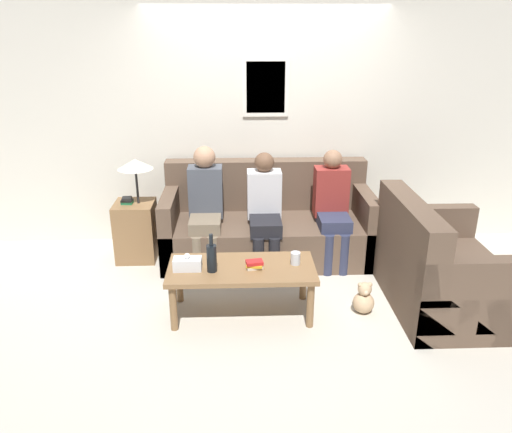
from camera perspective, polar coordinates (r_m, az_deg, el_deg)
name	(u,v)px	position (r m, az deg, el deg)	size (l,w,h in m)	color
ground_plane	(270,278)	(4.90, 1.64, -7.03)	(16.00, 16.00, 0.00)	beige
wall_back	(265,125)	(5.44, 1.06, 10.43)	(9.00, 0.08, 2.60)	silver
couch_main	(267,226)	(5.27, 1.28, -1.08)	(2.14, 0.92, 0.96)	brown
couch_side	(439,272)	(4.59, 20.23, -5.95)	(0.92, 1.27, 0.96)	brown
coffee_table	(242,273)	(4.17, -1.66, -6.48)	(1.22, 0.57, 0.44)	olive
side_table_with_lamp	(136,223)	(5.30, -13.55, -0.78)	(0.43, 0.40, 1.07)	olive
wine_bottle	(212,257)	(4.03, -5.09, -4.67)	(0.08, 0.08, 0.33)	black
drinking_glass	(295,258)	(4.18, 4.53, -4.78)	(0.08, 0.08, 0.11)	silver
book_stack	(255,264)	(4.10, -0.17, -5.51)	(0.15, 0.11, 0.07)	beige
tissue_box	(187,264)	(4.11, -7.84, -5.35)	(0.23, 0.12, 0.15)	silver
person_left	(205,203)	(5.00, -5.80, 1.57)	(0.34, 0.60, 1.20)	#756651
person_middle	(265,207)	(4.96, 1.00, 1.07)	(0.34, 0.61, 1.14)	black
person_right	(332,204)	(5.07, 8.72, 1.37)	(0.34, 0.58, 1.15)	#2D334C
teddy_bear	(364,299)	(4.40, 12.22, -9.24)	(0.18, 0.18, 0.29)	tan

